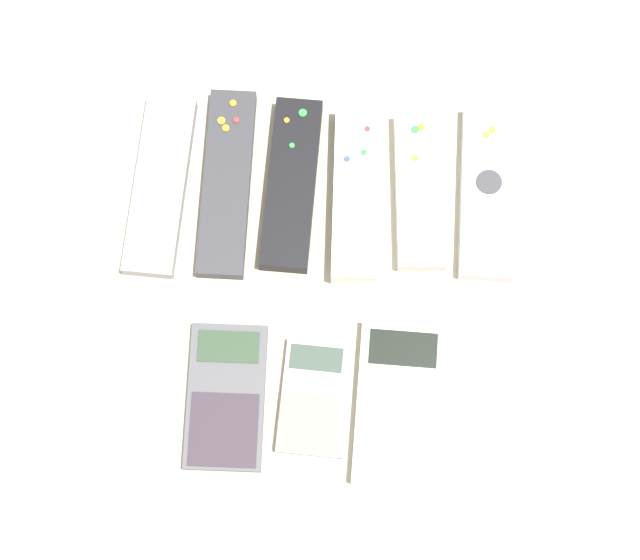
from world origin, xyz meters
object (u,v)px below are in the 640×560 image
Objects in this scene: remote_0 at (160,186)px; remote_4 at (419,191)px; remote_1 at (227,183)px; calculator_1 at (311,398)px; remote_2 at (292,184)px; calculator_2 at (399,404)px; calculator_0 at (226,396)px; remote_5 at (487,193)px; remote_3 at (355,194)px.

remote_4 is at bearing 4.33° from remote_0.
calculator_1 is (0.10, -0.22, -0.00)m from remote_1.
remote_2 is (0.07, 0.00, 0.00)m from remote_1.
remote_4 is 0.22m from calculator_2.
remote_0 is 0.33m from calculator_2.
remote_4 is at bearing 49.59° from calculator_0.
remote_5 is (0.20, 0.00, -0.00)m from remote_2.
remote_5 is 1.14× the size of calculator_2.
remote_0 is 0.20m from remote_3.
remote_2 is 0.07m from remote_3.
remote_2 is at bearing 119.70° from calculator_2.
remote_0 and calculator_2 have the same top height.
remote_1 reaches higher than calculator_1.
remote_3 is 0.25m from calculator_0.
calculator_0 is 0.08m from calculator_1.
remote_5 is 1.27× the size of calculator_0.
calculator_2 is (0.09, -0.00, 0.00)m from calculator_1.
remote_4 reaches higher than calculator_0.
remote_4 is (0.20, -0.00, 0.00)m from remote_1.
remote_1 is 1.39× the size of calculator_0.
remote_5 is 1.59× the size of calculator_1.
remote_4 is 1.46× the size of calculator_1.
remote_3 reaches higher than remote_0.
remote_5 is at bearing 2.98° from remote_3.
remote_0 is 1.34× the size of calculator_0.
remote_3 reaches higher than calculator_1.
remote_2 reaches higher than remote_0.
calculator_0 is (-0.12, -0.21, -0.01)m from remote_3.
remote_3 reaches higher than remote_5.
remote_5 and calculator_2 have the same top height.
remote_0 reaches higher than calculator_1.
remote_4 is 0.07m from remote_5.
remote_4 is at bearing -177.98° from remote_5.
remote_2 is at bearing 176.50° from remote_4.
calculator_2 is (-0.01, -0.22, -0.00)m from remote_4.
remote_2 is 0.23m from calculator_0.
remote_3 is 1.60× the size of calculator_1.
remote_0 is 0.27m from calculator_1.
remote_2 reaches higher than remote_4.
calculator_1 is 0.72× the size of calculator_2.
remote_4 is at bearing 0.31° from remote_1.
remote_0 is at bearing 131.20° from calculator_1.
remote_1 and remote_5 have the same top height.
remote_3 is at bearing 60.32° from calculator_0.
remote_0 and remote_5 have the same top height.
remote_0 is at bearing 110.56° from calculator_0.
remote_2 is 0.22m from calculator_1.
calculator_0 is (0.08, -0.22, -0.00)m from remote_0.
remote_5 is at bearing 71.05° from calculator_2.
remote_1 is at bearing 8.24° from remote_0.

